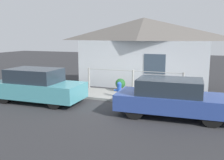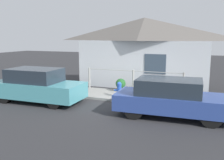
# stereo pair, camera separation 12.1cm
# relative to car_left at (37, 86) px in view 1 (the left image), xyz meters

# --- Properties ---
(ground_plane) EXTENTS (60.00, 60.00, 0.00)m
(ground_plane) POSITION_rel_car_left_xyz_m (3.42, 1.16, -0.71)
(ground_plane) COLOR #2D2D30
(sidewalk) EXTENTS (24.00, 1.97, 0.11)m
(sidewalk) POSITION_rel_car_left_xyz_m (3.42, 2.15, -0.65)
(sidewalk) COLOR gray
(sidewalk) RESTS_ON ground_plane
(house) EXTENTS (7.41, 2.23, 3.82)m
(house) POSITION_rel_car_left_xyz_m (3.42, 4.92, 2.30)
(house) COLOR silver
(house) RESTS_ON ground_plane
(fence) EXTENTS (4.90, 0.10, 1.07)m
(fence) POSITION_rel_car_left_xyz_m (3.42, 2.99, -0.01)
(fence) COLOR #999993
(fence) RESTS_ON sidewalk
(car_left) EXTENTS (3.98, 1.69, 1.45)m
(car_left) POSITION_rel_car_left_xyz_m (0.00, 0.00, 0.00)
(car_left) COLOR teal
(car_left) RESTS_ON ground_plane
(car_right) EXTENTS (4.06, 1.78, 1.35)m
(car_right) POSITION_rel_car_left_xyz_m (5.70, -0.00, -0.03)
(car_right) COLOR #2D4793
(car_right) RESTS_ON ground_plane
(fire_hydrant) EXTENTS (0.47, 0.21, 0.70)m
(fire_hydrant) POSITION_rel_car_left_xyz_m (3.17, 1.63, -0.24)
(fire_hydrant) COLOR blue
(fire_hydrant) RESTS_ON sidewalk
(potted_plant_near_hydrant) EXTENTS (0.50, 0.50, 0.64)m
(potted_plant_near_hydrant) POSITION_rel_car_left_xyz_m (2.84, 2.76, -0.25)
(potted_plant_near_hydrant) COLOR brown
(potted_plant_near_hydrant) RESTS_ON sidewalk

